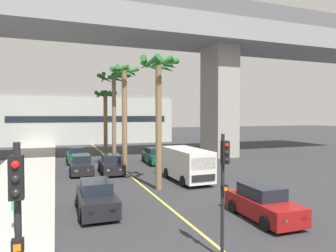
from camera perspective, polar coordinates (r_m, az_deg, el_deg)
name	(u,v)px	position (r m, az deg, el deg)	size (l,w,h in m)	color
sidewalk_left	(4,210)	(17.68, -28.51, -13.78)	(4.80, 80.00, 0.15)	#ADA89E
lane_stripe_center	(126,173)	(25.90, -7.81, -8.68)	(0.14, 56.00, 0.01)	#DBCC4C
bridge_overpass	(123,32)	(33.39, -8.47, 17.10)	(73.30, 8.00, 17.05)	gray
pier_building_backdrop	(89,118)	(55.03, -14.62, 1.49)	(28.06, 8.04, 8.79)	#ADB2A8
car_queue_front	(111,165)	(25.73, -10.62, -7.15)	(1.93, 4.15, 1.56)	black
car_queue_second	(263,203)	(15.18, 17.35, -13.72)	(1.92, 4.14, 1.56)	maroon
car_queue_third	(76,155)	(32.34, -16.90, -5.32)	(1.86, 4.11, 1.56)	#0C4728
car_queue_fourth	(155,156)	(30.40, -2.54, -5.70)	(1.94, 4.16, 1.56)	#0C4728
car_queue_fifth	(81,165)	(26.07, -15.95, -7.07)	(1.92, 4.14, 1.56)	black
car_queue_sixth	(96,198)	(15.87, -13.30, -12.98)	(1.85, 4.11, 1.56)	black
delivery_van	(187,164)	(22.31, 3.54, -7.07)	(2.22, 5.28, 2.36)	silver
traffic_light_left_sidewalk_corner	(18,227)	(6.19, -26.40, -16.65)	(0.24, 0.37, 4.20)	black
traffic_light_median_near	(224,179)	(10.38, 10.43, -9.72)	(0.24, 0.37, 4.20)	black
palm_tree_near_median	(159,86)	(19.63, -1.77, 7.60)	(2.71, 2.76, 8.66)	brown
palm_tree_mid_median	(114,93)	(33.13, -10.13, 6.08)	(3.52, 3.58, 9.36)	brown
palm_tree_far_median	(124,94)	(26.66, -8.24, 5.93)	(2.53, 2.65, 9.15)	brown
palm_tree_farthest_median	(105,106)	(38.30, -11.68, 3.69)	(2.88, 2.93, 7.91)	brown
pedestrian_near_crosswalk	(17,210)	(14.09, -26.57, -13.93)	(0.34, 0.22, 1.62)	#2D2D38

